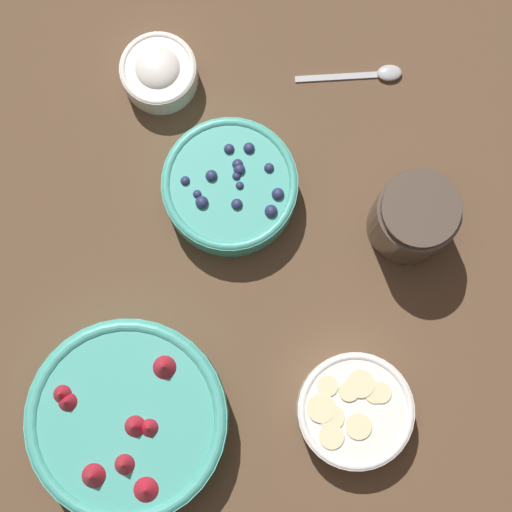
% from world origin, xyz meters
% --- Properties ---
extents(ground_plane, '(4.00, 4.00, 0.00)m').
position_xyz_m(ground_plane, '(0.00, 0.00, 0.00)').
color(ground_plane, brown).
extents(bowl_strawberries, '(0.23, 0.23, 0.08)m').
position_xyz_m(bowl_strawberries, '(-0.05, -0.22, 0.04)').
color(bowl_strawberries, '#47AD9E').
rests_on(bowl_strawberries, ground_plane).
extents(bowl_blueberries, '(0.17, 0.17, 0.06)m').
position_xyz_m(bowl_blueberries, '(0.03, 0.07, 0.03)').
color(bowl_blueberries, '#47AD9E').
rests_on(bowl_blueberries, ground_plane).
extents(bowl_bananas, '(0.14, 0.14, 0.05)m').
position_xyz_m(bowl_bananas, '(0.21, -0.18, 0.03)').
color(bowl_bananas, white).
rests_on(bowl_bananas, ground_plane).
extents(bowl_cream, '(0.10, 0.10, 0.05)m').
position_xyz_m(bowl_cream, '(-0.08, 0.21, 0.03)').
color(bowl_cream, white).
rests_on(bowl_cream, ground_plane).
extents(jar_chocolate, '(0.10, 0.10, 0.11)m').
position_xyz_m(jar_chocolate, '(0.25, 0.06, 0.05)').
color(jar_chocolate, '#4C3D33').
rests_on(jar_chocolate, ground_plane).
extents(spoon, '(0.14, 0.04, 0.01)m').
position_xyz_m(spoon, '(0.19, 0.25, 0.00)').
color(spoon, '#B2B2B7').
rests_on(spoon, ground_plane).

